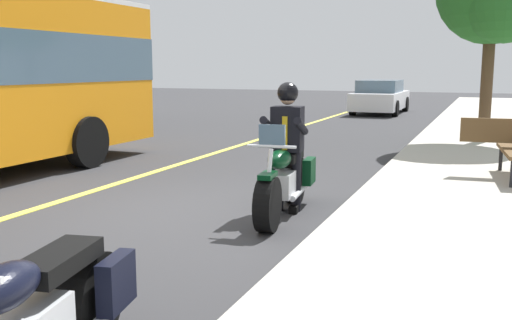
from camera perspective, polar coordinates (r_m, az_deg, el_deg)
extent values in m
plane|color=#333335|center=(7.83, -6.99, -5.17)|extent=(80.00, 80.00, 0.00)
cube|color=#E5DB4C|center=(8.95, -18.27, -3.71)|extent=(60.00, 0.16, 0.01)
cylinder|color=black|center=(6.81, 1.16, -4.44)|extent=(0.68, 0.27, 0.66)
cylinder|color=black|center=(8.28, 3.85, -1.99)|extent=(0.68, 0.27, 0.66)
cube|color=silver|center=(7.54, 2.69, -2.39)|extent=(0.59, 0.34, 0.32)
ellipsoid|color=black|center=(7.29, 2.35, 0.08)|extent=(0.59, 0.34, 0.24)
cube|color=black|center=(7.82, 3.28, 0.41)|extent=(0.73, 0.36, 0.12)
cube|color=black|center=(8.16, 5.30, -1.10)|extent=(0.41, 0.16, 0.36)
cube|color=black|center=(8.25, 2.29, -0.95)|extent=(0.41, 0.16, 0.36)
cylinder|color=silver|center=(6.77, 1.21, -2.17)|extent=(0.35, 0.09, 0.76)
cylinder|color=silver|center=(6.85, 1.56, 1.36)|extent=(0.10, 0.60, 0.04)
cube|color=black|center=(6.73, 1.17, -1.54)|extent=(0.38, 0.20, 0.06)
cylinder|color=silver|center=(7.83, 4.31, -3.17)|extent=(0.90, 0.18, 0.08)
cube|color=slate|center=(6.86, 1.60, 2.38)|extent=(0.08, 0.32, 0.28)
cylinder|color=black|center=(7.76, 3.96, -2.07)|extent=(0.14, 0.14, 0.84)
cube|color=black|center=(7.78, 3.84, -4.83)|extent=(0.27, 0.14, 0.10)
cylinder|color=black|center=(7.81, 2.24, -1.98)|extent=(0.14, 0.14, 0.84)
cube|color=black|center=(7.83, 2.12, -4.72)|extent=(0.27, 0.14, 0.10)
cube|color=black|center=(7.68, 3.14, 3.10)|extent=(0.36, 0.43, 0.60)
cube|color=#B28C14|center=(7.53, 2.88, 2.67)|extent=(0.03, 0.07, 0.44)
cylinder|color=black|center=(7.45, 4.50, 3.36)|extent=(0.56, 0.16, 0.28)
cylinder|color=black|center=(7.55, 1.22, 3.47)|extent=(0.56, 0.16, 0.28)
sphere|color=tan|center=(7.64, 3.17, 6.31)|extent=(0.22, 0.22, 0.22)
sphere|color=black|center=(7.64, 3.18, 6.68)|extent=(0.28, 0.28, 0.28)
cylinder|color=black|center=(4.31, -16.05, -13.01)|extent=(0.69, 0.32, 0.66)
ellipsoid|color=black|center=(3.40, -23.77, -11.49)|extent=(0.60, 0.38, 0.24)
cube|color=black|center=(3.85, -19.04, -9.42)|extent=(0.74, 0.41, 0.12)
cube|color=black|center=(4.13, -13.68, -11.71)|extent=(0.42, 0.20, 0.36)
cube|color=black|center=(4.32, -19.09, -11.00)|extent=(0.42, 0.20, 0.36)
cylinder|color=black|center=(11.59, -16.41, 1.72)|extent=(1.00, 0.30, 1.00)
cube|color=white|center=(24.95, 12.25, 5.82)|extent=(4.60, 1.80, 0.70)
cube|color=slate|center=(24.73, 12.21, 7.07)|extent=(2.40, 1.60, 0.60)
cylinder|color=black|center=(26.54, 10.96, 5.56)|extent=(0.64, 0.22, 0.64)
cylinder|color=black|center=(26.26, 14.62, 5.39)|extent=(0.64, 0.22, 0.64)
cylinder|color=black|center=(23.71, 9.58, 5.18)|extent=(0.64, 0.22, 0.64)
cylinder|color=black|center=(23.40, 13.66, 4.99)|extent=(0.64, 0.22, 0.64)
cube|color=black|center=(9.42, 24.08, -1.23)|extent=(0.06, 0.06, 0.42)
cube|color=black|center=(10.89, 23.12, 0.15)|extent=(0.06, 0.06, 0.42)
cylinder|color=#4C3823|center=(14.98, 21.90, 6.71)|extent=(0.28, 0.28, 2.61)
sphere|color=#236023|center=(14.44, 23.57, 14.12)|extent=(1.80, 1.80, 1.80)
cube|color=slate|center=(21.85, -20.36, 8.82)|extent=(1.10, 0.06, 1.60)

